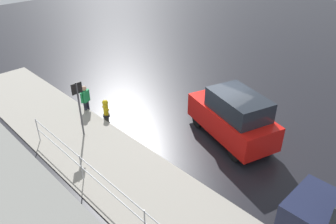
% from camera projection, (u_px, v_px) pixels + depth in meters
% --- Properties ---
extents(ground_plane, '(60.00, 60.00, 0.00)m').
position_uv_depth(ground_plane, '(207.00, 131.00, 13.71)').
color(ground_plane, black).
extents(kerb_strip, '(24.00, 3.20, 0.04)m').
position_uv_depth(kerb_strip, '(128.00, 178.00, 11.17)').
color(kerb_strip, gray).
rests_on(kerb_strip, ground).
extents(moving_hatchback, '(4.23, 2.78, 2.06)m').
position_uv_depth(moving_hatchback, '(233.00, 116.00, 12.74)').
color(moving_hatchback, red).
rests_on(moving_hatchback, ground).
extents(fire_hydrant, '(0.42, 0.31, 0.80)m').
position_uv_depth(fire_hydrant, '(106.00, 108.00, 14.57)').
color(fire_hydrant, gold).
rests_on(fire_hydrant, ground).
extents(pedestrian, '(0.34, 0.55, 1.22)m').
position_uv_depth(pedestrian, '(85.00, 97.00, 14.89)').
color(pedestrian, '#1E8C4C').
rests_on(pedestrian, ground).
extents(metal_railing, '(9.65, 0.04, 1.05)m').
position_uv_depth(metal_railing, '(109.00, 188.00, 9.74)').
color(metal_railing, '#B7BABF').
rests_on(metal_railing, ground).
extents(sign_post, '(0.07, 0.44, 2.40)m').
position_uv_depth(sign_post, '(79.00, 102.00, 12.62)').
color(sign_post, '#4C4C51').
rests_on(sign_post, ground).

